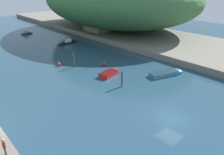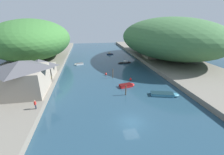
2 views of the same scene
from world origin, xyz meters
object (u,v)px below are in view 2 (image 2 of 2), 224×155
(boat_near_quay, at_px, (124,62))
(boat_yellow_tender, at_px, (166,94))
(boathouse_shed, at_px, (40,68))
(person_by_boathouse, at_px, (51,78))
(boat_far_upstream, at_px, (110,54))
(waterfront_building, at_px, (22,77))
(right_bank_cottage, at_px, (150,51))
(boat_red_skiff, at_px, (128,85))
(channel_buoy_far, at_px, (106,74))
(channel_buoy_near, at_px, (131,79))
(person_on_quay, at_px, (35,104))
(boat_mid_channel, at_px, (78,64))

(boat_near_quay, bearing_deg, boat_yellow_tender, -178.45)
(boathouse_shed, relative_size, person_by_boathouse, 4.65)
(boat_far_upstream, bearing_deg, waterfront_building, -37.24)
(boathouse_shed, xyz_separation_m, right_bank_cottage, (39.32, 16.27, 0.14))
(boat_red_skiff, height_order, channel_buoy_far, channel_buoy_far)
(waterfront_building, height_order, boat_red_skiff, waterfront_building)
(channel_buoy_near, bearing_deg, channel_buoy_far, 138.11)
(boat_yellow_tender, xyz_separation_m, channel_buoy_far, (-11.39, 15.75, 0.05))
(boat_near_quay, bearing_deg, person_by_boathouse, 123.62)
(boat_yellow_tender, relative_size, boat_far_upstream, 1.87)
(boat_yellow_tender, height_order, boat_far_upstream, boat_far_upstream)
(boat_yellow_tender, xyz_separation_m, person_by_boathouse, (-26.37, 10.09, 1.87))
(right_bank_cottage, distance_m, boat_red_skiff, 29.95)
(channel_buoy_far, bearing_deg, channel_buoy_near, -41.89)
(boat_red_skiff, height_order, boat_far_upstream, boat_far_upstream)
(boathouse_shed, xyz_separation_m, person_by_boathouse, (3.47, -4.66, -1.54))
(boat_yellow_tender, xyz_separation_m, boat_red_skiff, (-7.09, 6.33, 0.01))
(boat_yellow_tender, bearing_deg, channel_buoy_near, -136.77)
(boat_red_skiff, distance_m, person_on_quay, 21.43)
(boat_red_skiff, height_order, person_by_boathouse, person_by_boathouse)
(boat_mid_channel, height_order, boat_yellow_tender, boat_yellow_tender)
(boat_near_quay, xyz_separation_m, channel_buoy_near, (-2.75, -17.97, 0.05))
(right_bank_cottage, height_order, channel_buoy_near, right_bank_cottage)
(boat_near_quay, relative_size, person_by_boathouse, 3.12)
(waterfront_building, relative_size, boat_near_quay, 1.93)
(boat_far_upstream, height_order, person_on_quay, person_on_quay)
(boat_red_skiff, height_order, channel_buoy_near, channel_buoy_near)
(boathouse_shed, bearing_deg, boat_red_skiff, -20.33)
(waterfront_building, xyz_separation_m, right_bank_cottage, (40.01, 26.41, -0.97))
(waterfront_building, height_order, right_bank_cottage, waterfront_building)
(boathouse_shed, distance_m, channel_buoy_far, 18.78)
(boat_near_quay, xyz_separation_m, boat_far_upstream, (-2.85, 17.25, -0.02))
(boathouse_shed, xyz_separation_m, channel_buoy_far, (18.45, 0.99, -3.36))
(boathouse_shed, bearing_deg, person_on_quay, -78.88)
(channel_buoy_far, bearing_deg, person_on_quay, -128.99)
(boat_red_skiff, distance_m, boat_far_upstream, 39.09)
(waterfront_building, relative_size, right_bank_cottage, 1.35)
(boathouse_shed, height_order, boat_mid_channel, boathouse_shed)
(boathouse_shed, relative_size, boat_far_upstream, 2.30)
(boat_mid_channel, height_order, person_on_quay, person_on_quay)
(boat_red_skiff, xyz_separation_m, person_on_quay, (-19.30, -9.11, 1.86))
(boat_near_quay, relative_size, boat_red_skiff, 1.23)
(boat_red_skiff, bearing_deg, person_on_quay, -76.68)
(person_on_quay, bearing_deg, right_bank_cottage, -37.30)
(boat_far_upstream, bearing_deg, boat_yellow_tender, 1.17)
(boat_near_quay, xyz_separation_m, channel_buoy_far, (-8.99, -12.38, 0.04))
(boat_mid_channel, bearing_deg, channel_buoy_near, -159.29)
(boat_red_skiff, relative_size, channel_buoy_far, 4.43)
(right_bank_cottage, xyz_separation_m, boat_far_upstream, (-14.73, 14.35, -3.55))
(boat_mid_channel, distance_m, person_by_boathouse, 20.13)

